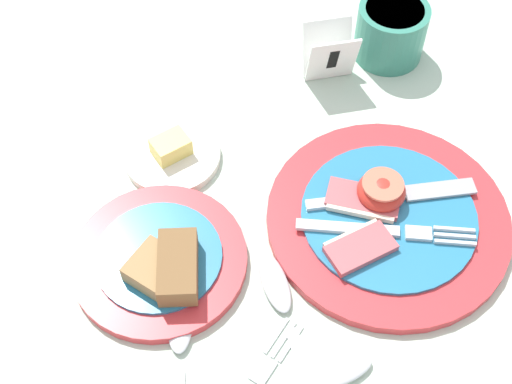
{
  "coord_description": "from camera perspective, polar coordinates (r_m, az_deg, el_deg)",
  "views": [
    {
      "loc": [
        -0.23,
        -0.32,
        0.64
      ],
      "look_at": [
        -0.06,
        0.09,
        0.02
      ],
      "focal_mm": 50.0,
      "sensor_mm": 36.0,
      "label": 1
    }
  ],
  "objects": [
    {
      "name": "number_card",
      "position": [
        0.88,
        5.92,
        10.95
      ],
      "size": [
        0.07,
        0.06,
        0.07
      ],
      "rotation": [
        0.0,
        0.0,
        -0.19
      ],
      "color": "white",
      "rests_on": "ground_plane"
    },
    {
      "name": "sugar_cup",
      "position": [
        0.92,
        10.74,
        12.6
      ],
      "size": [
        0.09,
        0.09,
        0.07
      ],
      "color": "#337F6B",
      "rests_on": "ground_plane"
    },
    {
      "name": "bread_plate",
      "position": [
        0.73,
        -7.57,
        -5.52
      ],
      "size": [
        0.18,
        0.18,
        0.04
      ],
      "color": "red",
      "rests_on": "ground_plane"
    },
    {
      "name": "teaspoon_near_cup",
      "position": [
        0.71,
        2.19,
        -9.14
      ],
      "size": [
        0.04,
        0.19,
        0.01
      ],
      "rotation": [
        0.0,
        0.0,
        1.48
      ],
      "color": "silver",
      "rests_on": "ground_plane"
    },
    {
      "name": "teaspoon_by_saucer",
      "position": [
        0.7,
        -6.16,
        -12.2
      ],
      "size": [
        0.08,
        0.19,
        0.01
      ],
      "rotation": [
        0.0,
        0.0,
        1.22
      ],
      "color": "silver",
      "rests_on": "ground_plane"
    },
    {
      "name": "butter_dish",
      "position": [
        0.81,
        -6.74,
        3.05
      ],
      "size": [
        0.11,
        0.11,
        0.03
      ],
      "color": "silver",
      "rests_on": "ground_plane"
    },
    {
      "name": "breakfast_plate",
      "position": [
        0.77,
        10.38,
        -1.97
      ],
      "size": [
        0.26,
        0.26,
        0.04
      ],
      "color": "red",
      "rests_on": "ground_plane"
    },
    {
      "name": "teaspoon_stray",
      "position": [
        0.68,
        4.38,
        -15.01
      ],
      "size": [
        0.19,
        0.03,
        0.01
      ],
      "rotation": [
        0.0,
        0.0,
        6.26
      ],
      "color": "silver",
      "rests_on": "ground_plane"
    },
    {
      "name": "ground_plane",
      "position": [
        0.75,
        6.93,
        -4.62
      ],
      "size": [
        3.0,
        3.0,
        0.0
      ],
      "primitive_type": "plane",
      "color": "#B7CCB7"
    }
  ]
}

